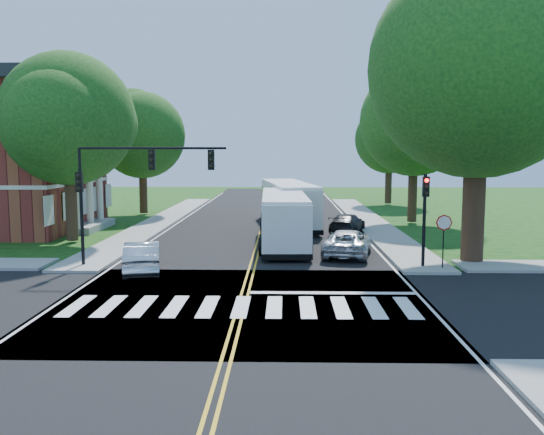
{
  "coord_description": "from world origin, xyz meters",
  "views": [
    {
      "loc": [
        1.56,
        -20.76,
        5.6
      ],
      "look_at": [
        0.95,
        7.0,
        2.4
      ],
      "focal_mm": 38.0,
      "sensor_mm": 36.0,
      "label": 1
    }
  ],
  "objects_px": {
    "signal_ne": "(425,207)",
    "dark_sedan": "(347,223)",
    "signal_nw": "(129,177)",
    "bus_lead": "(284,218)",
    "hatchback": "(142,257)",
    "bus_follow": "(288,203)",
    "suv": "(348,243)"
  },
  "relations": [
    {
      "from": "signal_ne",
      "to": "bus_follow",
      "type": "relative_size",
      "value": 0.34
    },
    {
      "from": "dark_sedan",
      "to": "hatchback",
      "type": "bearing_deg",
      "value": 69.61
    },
    {
      "from": "bus_lead",
      "to": "bus_follow",
      "type": "distance_m",
      "value": 8.78
    },
    {
      "from": "bus_lead",
      "to": "signal_ne",
      "type": "bearing_deg",
      "value": 131.88
    },
    {
      "from": "bus_follow",
      "to": "suv",
      "type": "xyz_separation_m",
      "value": [
        3.12,
        -12.37,
        -1.02
      ]
    },
    {
      "from": "bus_lead",
      "to": "dark_sedan",
      "type": "distance_m",
      "value": 6.89
    },
    {
      "from": "signal_nw",
      "to": "hatchback",
      "type": "relative_size",
      "value": 1.6
    },
    {
      "from": "bus_lead",
      "to": "bus_follow",
      "type": "bearing_deg",
      "value": -93.84
    },
    {
      "from": "signal_ne",
      "to": "dark_sedan",
      "type": "xyz_separation_m",
      "value": [
        -2.31,
        12.24,
        -2.3
      ]
    },
    {
      "from": "hatchback",
      "to": "suv",
      "type": "relative_size",
      "value": 0.88
    },
    {
      "from": "bus_lead",
      "to": "suv",
      "type": "relative_size",
      "value": 2.36
    },
    {
      "from": "hatchback",
      "to": "signal_nw",
      "type": "bearing_deg",
      "value": -67.18
    },
    {
      "from": "bus_follow",
      "to": "dark_sedan",
      "type": "distance_m",
      "value": 5.5
    },
    {
      "from": "bus_follow",
      "to": "suv",
      "type": "relative_size",
      "value": 2.55
    },
    {
      "from": "signal_nw",
      "to": "hatchback",
      "type": "xyz_separation_m",
      "value": [
        0.85,
        -1.19,
        -3.63
      ]
    },
    {
      "from": "signal_nw",
      "to": "dark_sedan",
      "type": "relative_size",
      "value": 1.58
    },
    {
      "from": "suv",
      "to": "hatchback",
      "type": "bearing_deg",
      "value": 36.32
    },
    {
      "from": "hatchback",
      "to": "suv",
      "type": "distance_m",
      "value": 10.99
    },
    {
      "from": "signal_ne",
      "to": "signal_nw",
      "type": "bearing_deg",
      "value": -179.95
    },
    {
      "from": "bus_lead",
      "to": "dark_sedan",
      "type": "bearing_deg",
      "value": -131.74
    },
    {
      "from": "signal_nw",
      "to": "suv",
      "type": "height_order",
      "value": "signal_nw"
    },
    {
      "from": "signal_nw",
      "to": "dark_sedan",
      "type": "xyz_separation_m",
      "value": [
        11.75,
        12.25,
        -3.71
      ]
    },
    {
      "from": "bus_lead",
      "to": "hatchback",
      "type": "bearing_deg",
      "value": 49.85
    },
    {
      "from": "signal_nw",
      "to": "bus_follow",
      "type": "distance_m",
      "value": 17.77
    },
    {
      "from": "hatchback",
      "to": "bus_follow",
      "type": "bearing_deg",
      "value": -124.49
    },
    {
      "from": "signal_ne",
      "to": "suv",
      "type": "height_order",
      "value": "signal_ne"
    },
    {
      "from": "signal_ne",
      "to": "hatchback",
      "type": "distance_m",
      "value": 13.45
    },
    {
      "from": "bus_follow",
      "to": "hatchback",
      "type": "relative_size",
      "value": 2.89
    },
    {
      "from": "signal_ne",
      "to": "hatchback",
      "type": "xyz_separation_m",
      "value": [
        -13.21,
        -1.21,
        -2.22
      ]
    },
    {
      "from": "signal_ne",
      "to": "bus_lead",
      "type": "bearing_deg",
      "value": 133.63
    },
    {
      "from": "bus_follow",
      "to": "signal_ne",
      "type": "bearing_deg",
      "value": 103.71
    },
    {
      "from": "bus_lead",
      "to": "suv",
      "type": "bearing_deg",
      "value": 132.02
    }
  ]
}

